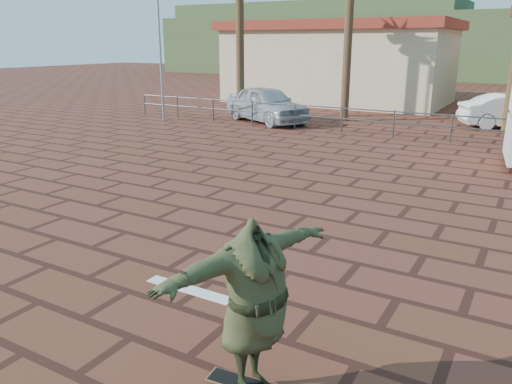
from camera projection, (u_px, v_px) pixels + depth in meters
ground at (199, 250)px, 8.40m from camera, size 120.00×120.00×0.00m
paint_stripe at (189, 289)px, 7.07m from camera, size 1.40×0.22×0.01m
guardrail at (394, 119)px, 18.16m from camera, size 24.06×0.06×1.00m
flagpole at (160, 11)px, 20.91m from camera, size 1.30×0.10×8.00m
building_west at (339, 62)px, 28.87m from camera, size 12.60×7.60×4.50m
hill_front at (500, 46)px, 49.02m from camera, size 70.00×18.00×6.00m
hill_back at (318, 37)px, 64.23m from camera, size 35.00×14.00×8.00m
skateboarder at (255, 307)px, 4.68m from camera, size 1.14×2.24×1.76m
car_silver at (267, 104)px, 21.76m from camera, size 4.87×3.68×1.55m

